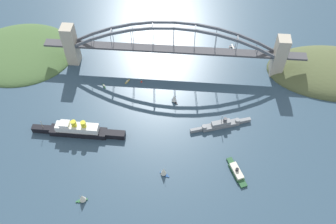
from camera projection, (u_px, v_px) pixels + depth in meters
name	position (u px, v px, depth m)	size (l,w,h in m)	color
ground_plane	(173.00, 67.00, 440.91)	(1400.00, 1400.00, 0.00)	#334C60
harbor_arch_bridge	(174.00, 49.00, 418.68)	(308.00, 15.87, 63.99)	#BCB29E
headland_west_shore	(336.00, 72.00, 434.82)	(162.99, 95.76, 29.31)	#515B38
headland_east_shore	(22.00, 52.00, 457.39)	(138.90, 120.81, 16.93)	#476638
ocean_liner	(78.00, 130.00, 371.65)	(98.67, 12.45, 20.79)	black
naval_cruiser	(221.00, 124.00, 380.21)	(65.05, 24.51, 18.05)	gray
harbor_ferry_steamer	(237.00, 172.00, 345.51)	(19.32, 33.30, 7.11)	#23512D
seaplane_taxiing_near_bridge	(232.00, 47.00, 460.82)	(7.32, 9.47, 5.01)	#B7B7B2
small_boat_0	(104.00, 86.00, 419.15)	(4.99, 7.24, 2.31)	#2D6B3D
small_boat_1	(82.00, 198.00, 324.81)	(10.67, 7.66, 11.54)	#2D6B3D
small_boat_2	(174.00, 98.00, 401.10)	(8.41, 9.21, 11.78)	black
small_boat_3	(127.00, 81.00, 423.94)	(4.86, 7.76, 2.02)	gold
small_boat_5	(164.00, 171.00, 342.15)	(9.65, 7.54, 11.60)	#234C8C
channel_marker_buoy	(142.00, 81.00, 423.59)	(2.20, 2.20, 2.75)	red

